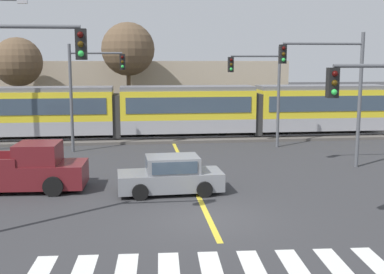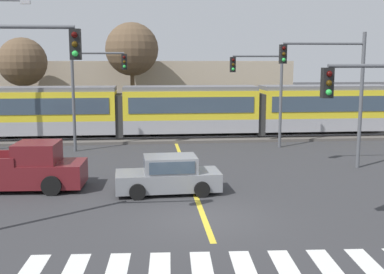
{
  "view_description": "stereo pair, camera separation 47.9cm",
  "coord_description": "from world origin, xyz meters",
  "views": [
    {
      "loc": [
        -2.41,
        -15.59,
        5.33
      ],
      "look_at": [
        0.32,
        7.62,
        1.6
      ],
      "focal_mm": 45.0,
      "sensor_mm": 36.0,
      "label": 1
    },
    {
      "loc": [
        -1.93,
        -15.65,
        5.33
      ],
      "look_at": [
        0.32,
        7.62,
        1.6
      ],
      "focal_mm": 45.0,
      "sensor_mm": 36.0,
      "label": 2
    }
  ],
  "objects": [
    {
      "name": "crosswalk_stripe_5",
      "position": [
        0.55,
        -4.34,
        0.0
      ],
      "size": [
        0.7,
        2.82,
        0.01
      ],
      "primitive_type": "cube",
      "rotation": [
        0.0,
        0.0,
        -0.05
      ],
      "color": "silver",
      "rests_on": "ground"
    },
    {
      "name": "traffic_light_mid_right",
      "position": [
        7.27,
        7.06,
        4.38
      ],
      "size": [
        4.25,
        0.38,
        6.69
      ],
      "color": "#515459",
      "rests_on": "ground"
    },
    {
      "name": "crosswalk_stripe_6",
      "position": [
        1.65,
        -4.39,
        0.0
      ],
      "size": [
        0.7,
        2.82,
        0.01
      ],
      "primitive_type": "cube",
      "rotation": [
        0.0,
        0.0,
        -0.05
      ],
      "color": "silver",
      "rests_on": "ground"
    },
    {
      "name": "traffic_light_far_left",
      "position": [
        -5.08,
        12.93,
        4.06
      ],
      "size": [
        3.25,
        0.38,
        6.27
      ],
      "color": "#515459",
      "rests_on": "ground"
    },
    {
      "name": "rail_near",
      "position": [
        0.0,
        16.2,
        0.23
      ],
      "size": [
        120.0,
        0.08,
        0.1
      ],
      "primitive_type": "cube",
      "color": "#939399",
      "rests_on": "track_bed"
    },
    {
      "name": "bare_tree_far_west",
      "position": [
        -11.01,
        21.61,
        5.19
      ],
      "size": [
        3.62,
        3.62,
        7.02
      ],
      "color": "brown",
      "rests_on": "ground"
    },
    {
      "name": "ground_plane",
      "position": [
        0.0,
        0.0,
        0.0
      ],
      "size": [
        200.0,
        200.0,
        0.0
      ],
      "primitive_type": "plane",
      "color": "#333335"
    },
    {
      "name": "crosswalk_stripe_8",
      "position": [
        3.85,
        -4.5,
        0.0
      ],
      "size": [
        0.7,
        2.82,
        0.01
      ],
      "primitive_type": "cube",
      "rotation": [
        0.0,
        0.0,
        -0.05
      ],
      "color": "silver",
      "rests_on": "ground"
    },
    {
      "name": "rail_far",
      "position": [
        0.0,
        17.64,
        0.23
      ],
      "size": [
        120.0,
        0.08,
        0.1
      ],
      "primitive_type": "cube",
      "color": "#939399",
      "rests_on": "track_bed"
    },
    {
      "name": "crosswalk_stripe_4",
      "position": [
        -0.55,
        -4.28,
        0.0
      ],
      "size": [
        0.7,
        2.82,
        0.01
      ],
      "primitive_type": "cube",
      "rotation": [
        0.0,
        0.0,
        -0.05
      ],
      "color": "silver",
      "rests_on": "ground"
    },
    {
      "name": "pickup_truck",
      "position": [
        -7.11,
        4.46,
        0.84
      ],
      "size": [
        5.49,
        2.42,
        1.98
      ],
      "color": "maroon",
      "rests_on": "ground"
    },
    {
      "name": "sedan_crossing",
      "position": [
        -1.05,
        3.35,
        0.7
      ],
      "size": [
        4.27,
        2.06,
        1.52
      ],
      "color": "gray",
      "rests_on": "ground"
    },
    {
      "name": "lane_centre_line",
      "position": [
        0.0,
        6.31,
        0.0
      ],
      "size": [
        0.2,
        17.23,
        0.01
      ],
      "primitive_type": "cube",
      "color": "gold",
      "rests_on": "ground"
    },
    {
      "name": "bare_tree_west",
      "position": [
        -2.91,
        21.66,
        6.14
      ],
      "size": [
        4.02,
        4.02,
        8.19
      ],
      "color": "brown",
      "rests_on": "ground"
    },
    {
      "name": "building_backdrop_far",
      "position": [
        -2.93,
        27.13,
        2.64
      ],
      "size": [
        26.86,
        6.0,
        5.28
      ],
      "primitive_type": "cube",
      "color": "tan",
      "rests_on": "ground"
    },
    {
      "name": "crosswalk_stripe_7",
      "position": [
        2.75,
        -4.44,
        0.0
      ],
      "size": [
        0.7,
        2.82,
        0.01
      ],
      "primitive_type": "cube",
      "rotation": [
        0.0,
        0.0,
        -0.05
      ],
      "color": "silver",
      "rests_on": "ground"
    },
    {
      "name": "track_bed",
      "position": [
        0.0,
        16.92,
        0.09
      ],
      "size": [
        120.0,
        4.0,
        0.18
      ],
      "primitive_type": "cube",
      "color": "#56514C",
      "rests_on": "ground"
    },
    {
      "name": "light_rail_tram",
      "position": [
        1.09,
        16.92,
        2.05
      ],
      "size": [
        28.0,
        2.64,
        3.43
      ],
      "color": "#9E9EA3",
      "rests_on": "track_bed"
    },
    {
      "name": "traffic_light_far_right",
      "position": [
        5.25,
        13.03,
        3.97
      ],
      "size": [
        3.25,
        0.38,
        6.16
      ],
      "color": "#515459",
      "rests_on": "ground"
    }
  ]
}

